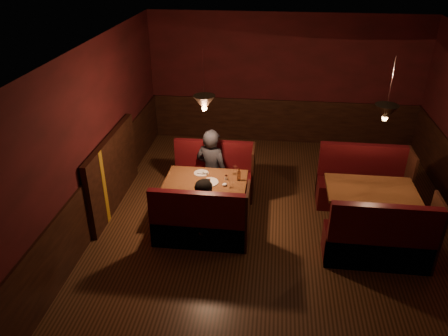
# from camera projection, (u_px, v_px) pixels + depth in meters

# --- Properties ---
(room) EXTENTS (6.02, 7.02, 2.92)m
(room) POSITION_uv_depth(u_px,v_px,m) (265.00, 169.00, 6.82)
(room) COLOR #392412
(room) RESTS_ON ground
(main_table) EXTENTS (1.34, 0.82, 0.94)m
(main_table) POSITION_uv_depth(u_px,v_px,m) (207.00, 188.00, 7.29)
(main_table) COLOR #4E2715
(main_table) RESTS_ON ground
(main_bench_far) EXTENTS (1.48, 0.53, 1.01)m
(main_bench_far) POSITION_uv_depth(u_px,v_px,m) (214.00, 178.00, 8.06)
(main_bench_far) COLOR #4F0713
(main_bench_far) RESTS_ON ground
(main_bench_near) EXTENTS (1.48, 0.53, 1.01)m
(main_bench_near) POSITION_uv_depth(u_px,v_px,m) (201.00, 226.00, 6.72)
(main_bench_near) COLOR #4F0713
(main_bench_near) RESTS_ON ground
(second_table) EXTENTS (1.38, 0.88, 0.78)m
(second_table) POSITION_uv_depth(u_px,v_px,m) (370.00, 200.00, 6.92)
(second_table) COLOR #4E2715
(second_table) RESTS_ON ground
(second_bench_far) EXTENTS (1.53, 0.57, 1.09)m
(second_bench_far) POSITION_uv_depth(u_px,v_px,m) (361.00, 186.00, 7.74)
(second_bench_far) COLOR #4F0713
(second_bench_far) RESTS_ON ground
(second_bench_near) EXTENTS (1.53, 0.57, 1.09)m
(second_bench_near) POSITION_uv_depth(u_px,v_px,m) (379.00, 244.00, 6.30)
(second_bench_near) COLOR #4F0713
(second_bench_near) RESTS_ON ground
(diner_a) EXTENTS (0.71, 0.58, 1.68)m
(diner_a) POSITION_uv_depth(u_px,v_px,m) (211.00, 155.00, 7.73)
(diner_a) COLOR #202228
(diner_a) RESTS_ON ground
(diner_b) EXTENTS (0.81, 0.70, 1.43)m
(diner_b) POSITION_uv_depth(u_px,v_px,m) (206.00, 202.00, 6.59)
(diner_b) COLOR black
(diner_b) RESTS_ON ground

